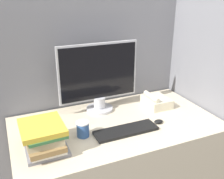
% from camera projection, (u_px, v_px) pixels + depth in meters
% --- Properties ---
extents(cubicle_panel_rear, '(1.78, 0.04, 1.69)m').
position_uv_depth(cubicle_panel_rear, '(95.00, 86.00, 2.09)').
color(cubicle_panel_rear, slate).
rests_on(cubicle_panel_rear, ground_plane).
extents(cubicle_panel_right, '(0.04, 0.82, 1.69)m').
position_uv_depth(cubicle_panel_right, '(200.00, 89.00, 2.03)').
color(cubicle_panel_right, slate).
rests_on(cubicle_panel_right, ground_plane).
extents(desk, '(1.38, 0.76, 0.72)m').
position_uv_depth(desk, '(116.00, 166.00, 1.91)').
color(desk, beige).
rests_on(desk, ground_plane).
extents(monitor, '(0.59, 0.20, 0.50)m').
position_uv_depth(monitor, '(99.00, 79.00, 1.88)').
color(monitor, '#B7B7BC').
rests_on(monitor, desk).
extents(keyboard, '(0.41, 0.13, 0.02)m').
position_uv_depth(keyboard, '(126.00, 131.00, 1.67)').
color(keyboard, black).
rests_on(keyboard, desk).
extents(mouse, '(0.06, 0.04, 0.02)m').
position_uv_depth(mouse, '(159.00, 122.00, 1.77)').
color(mouse, black).
rests_on(mouse, desk).
extents(coffee_cup, '(0.08, 0.08, 0.10)m').
position_uv_depth(coffee_cup, '(83.00, 129.00, 1.61)').
color(coffee_cup, '#335999').
rests_on(coffee_cup, desk).
extents(book_stack, '(0.25, 0.29, 0.16)m').
position_uv_depth(book_stack, '(44.00, 137.00, 1.46)').
color(book_stack, slate).
rests_on(book_stack, desk).
extents(desk_telephone, '(0.17, 0.21, 0.10)m').
position_uv_depth(desk_telephone, '(156.00, 101.00, 2.01)').
color(desk_telephone, beige).
rests_on(desk_telephone, desk).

